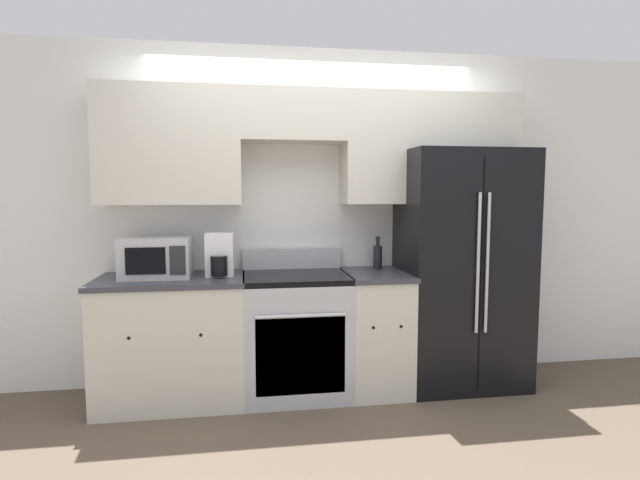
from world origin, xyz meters
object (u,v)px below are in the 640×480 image
object	(u,v)px
oven_range	(296,333)
refrigerator	(460,268)
microwave	(157,257)
bottle	(378,256)

from	to	relation	value
oven_range	refrigerator	bearing A→B (deg)	1.74
refrigerator	microwave	distance (m)	2.27
oven_range	microwave	distance (m)	1.14
refrigerator	microwave	size ratio (longest dim) A/B	3.82
bottle	refrigerator	bearing A→B (deg)	-11.83
oven_range	refrigerator	xyz separation A→B (m)	(1.29, 0.04, 0.45)
refrigerator	bottle	distance (m)	0.64
oven_range	refrigerator	distance (m)	1.37
microwave	bottle	distance (m)	1.65
refrigerator	microwave	world-z (taller)	refrigerator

